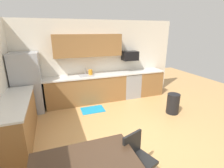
% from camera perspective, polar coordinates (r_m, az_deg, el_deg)
% --- Properties ---
extents(ground_plane, '(12.00, 12.00, 0.00)m').
position_cam_1_polar(ground_plane, '(4.04, 5.06, -17.89)').
color(ground_plane, tan).
extents(wall_back, '(5.80, 0.10, 2.70)m').
position_cam_1_polar(wall_back, '(5.87, -5.52, 7.93)').
color(wall_back, silver).
rests_on(wall_back, ground).
extents(cabinet_run_back, '(2.64, 0.60, 0.90)m').
position_cam_1_polar(cabinet_run_back, '(5.68, -8.59, -1.95)').
color(cabinet_run_back, olive).
rests_on(cabinet_run_back, ground).
extents(cabinet_run_back_right, '(0.91, 0.60, 0.90)m').
position_cam_1_polar(cabinet_run_back_right, '(6.53, 12.27, 0.47)').
color(cabinet_run_back_right, olive).
rests_on(cabinet_run_back_right, ground).
extents(cabinet_run_left, '(0.60, 2.00, 0.90)m').
position_cam_1_polar(cabinet_run_left, '(4.30, -29.77, -11.00)').
color(cabinet_run_left, olive).
rests_on(cabinet_run_left, ground).
extents(countertop_back, '(4.80, 0.64, 0.04)m').
position_cam_1_polar(countertop_back, '(5.63, -4.50, 3.04)').
color(countertop_back, silver).
rests_on(countertop_back, cabinet_run_back).
extents(countertop_left, '(0.64, 2.00, 0.04)m').
position_cam_1_polar(countertop_left, '(4.11, -30.77, -5.20)').
color(countertop_left, silver).
rests_on(countertop_left, cabinet_run_left).
extents(upper_cabinets_back, '(2.20, 0.34, 0.70)m').
position_cam_1_polar(upper_cabinets_back, '(5.52, -8.20, 12.96)').
color(upper_cabinets_back, olive).
extents(refrigerator, '(0.76, 0.70, 1.78)m').
position_cam_1_polar(refrigerator, '(5.43, -26.99, 0.21)').
color(refrigerator, '#9EA0A5').
rests_on(refrigerator, ground).
extents(oven_range, '(0.60, 0.60, 0.91)m').
position_cam_1_polar(oven_range, '(6.17, 6.28, -0.19)').
color(oven_range, '#999BA0').
rests_on(oven_range, ground).
extents(microwave, '(0.54, 0.36, 0.32)m').
position_cam_1_polar(microwave, '(6.02, 6.20, 9.62)').
color(microwave, black).
extents(sink_basin, '(0.48, 0.40, 0.14)m').
position_cam_1_polar(sink_basin, '(5.55, -8.69, 2.24)').
color(sink_basin, '#A5A8AD').
rests_on(sink_basin, countertop_back).
extents(sink_faucet, '(0.02, 0.02, 0.24)m').
position_cam_1_polar(sink_faucet, '(5.68, -9.13, 4.25)').
color(sink_faucet, '#B2B5BA').
rests_on(sink_faucet, countertop_back).
extents(dining_table, '(1.40, 0.90, 0.72)m').
position_cam_1_polar(dining_table, '(2.43, -9.16, -26.47)').
color(dining_table, '#422D1E').
rests_on(dining_table, ground).
extents(chair_near_table, '(0.51, 0.51, 0.85)m').
position_cam_1_polar(chair_near_table, '(2.83, 8.50, -23.20)').
color(chair_near_table, black).
rests_on(chair_near_table, ground).
extents(trash_bin, '(0.36, 0.36, 0.60)m').
position_cam_1_polar(trash_bin, '(5.25, 20.18, -6.34)').
color(trash_bin, black).
rests_on(trash_bin, ground).
extents(floor_mat, '(0.70, 0.50, 0.01)m').
position_cam_1_polar(floor_mat, '(5.27, -6.61, -8.74)').
color(floor_mat, '#198CBF').
rests_on(floor_mat, ground).
extents(kettle, '(0.14, 0.14, 0.20)m').
position_cam_1_polar(kettle, '(5.59, -7.39, 3.90)').
color(kettle, orange).
rests_on(kettle, countertop_back).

